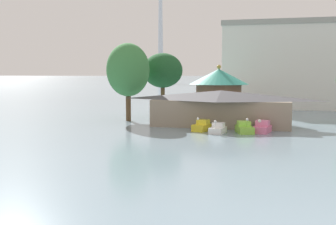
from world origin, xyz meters
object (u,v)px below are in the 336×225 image
Objects in this scene: boathouse at (221,107)px; shoreline_tree_tall_left at (128,70)px; green_roof_pavilion at (219,89)px; pedal_boat_lime at (244,128)px; pedal_boat_yellow at (202,126)px; background_building_block at (284,65)px; pedal_boat_pink at (262,128)px; shoreline_tree_mid at (163,71)px; pedal_boat_white at (218,129)px.

shoreline_tree_tall_left reaches higher than boathouse.
green_roof_pavilion is at bearing 49.13° from shoreline_tree_tall_left.
green_roof_pavilion is at bearing 177.84° from pedal_boat_lime.
green_roof_pavilion reaches higher than pedal_boat_lime.
pedal_boat_yellow is at bearing -32.43° from shoreline_tree_tall_left.
pedal_boat_lime is 6.62m from boathouse.
boathouse is 14.52m from shoreline_tree_tall_left.
background_building_block is (8.64, 33.76, 5.94)m from boathouse.
green_roof_pavilion is (-7.55, 20.04, 3.66)m from pedal_boat_pink.
pedal_boat_yellow is at bearing -58.85° from shoreline_tree_mid.
pedal_boat_yellow is 0.29× the size of shoreline_tree_mid.
shoreline_tree_mid is at bearing -141.95° from green_roof_pavilion.
pedal_boat_lime is 0.14× the size of background_building_block.
pedal_boat_lime reaches higher than pedal_boat_pink.
shoreline_tree_mid reaches higher than boathouse.
boathouse is 1.69× the size of shoreline_tree_tall_left.
background_building_block is at bearing -173.65° from pedal_boat_pink.
shoreline_tree_mid reaches higher than green_roof_pavilion.
pedal_boat_white is at bearing -55.91° from shoreline_tree_mid.
shoreline_tree_tall_left is at bearing -132.49° from pedal_boat_lime.
background_building_block is at bearing 155.10° from pedal_boat_lime.
green_roof_pavilion is at bearing -161.96° from pedal_boat_white.
green_roof_pavilion is 0.89× the size of shoreline_tree_tall_left.
pedal_boat_pink is at bearing -69.36° from green_roof_pavilion.
shoreline_tree_tall_left reaches higher than pedal_boat_white.
pedal_boat_white is 0.13× the size of boathouse.
shoreline_tree_tall_left reaches higher than green_roof_pavilion.
shoreline_tree_mid is (-10.21, 9.26, 4.74)m from boathouse.
pedal_boat_pink is 21.12m from shoreline_tree_tall_left.
pedal_boat_yellow is at bearing -111.69° from pedal_boat_lime.
pedal_boat_white is 0.10× the size of background_building_block.
pedal_boat_white is 20.17m from shoreline_tree_mid.
green_roof_pavilion is at bearing -120.83° from background_building_block.
pedal_boat_pink is 7.21m from boathouse.
shoreline_tree_tall_left reaches higher than shoreline_tree_mid.
pedal_boat_pink is 0.30× the size of shoreline_tree_tall_left.
boathouse is 14.58m from shoreline_tree_mid.
pedal_boat_yellow is 15.59m from shoreline_tree_tall_left.
shoreline_tree_tall_left is at bearing -125.30° from background_building_block.
green_roof_pavilion is at bearing -148.00° from pedal_boat_pink.
background_building_block reaches higher than green_roof_pavilion.
background_building_block reaches higher than shoreline_tree_tall_left.
pedal_boat_lime is at bearing 121.99° from pedal_boat_white.
boathouse is at bearing -119.47° from pedal_boat_pink.
pedal_boat_pink is at bearing 123.03° from pedal_boat_white.
green_roof_pavilion is (-2.74, 21.99, 3.72)m from pedal_boat_white.
pedal_boat_lime is at bearing -25.30° from shoreline_tree_tall_left.
pedal_boat_pink is (1.94, 0.85, 0.01)m from pedal_boat_lime.
green_roof_pavilion is (-0.70, 20.50, 3.68)m from pedal_boat_yellow.
pedal_boat_pink is 21.78m from shoreline_tree_mid.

